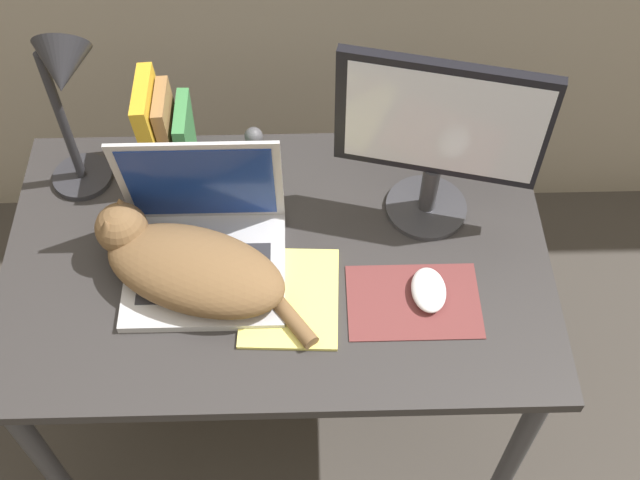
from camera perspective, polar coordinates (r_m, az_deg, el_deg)
desk at (r=1.73m, az=-2.97°, el=-2.88°), size 1.13×0.69×0.75m
laptop at (r=1.62m, az=-8.25°, el=-0.26°), size 0.32×0.28×0.29m
cat at (r=1.59m, az=-9.46°, el=-1.77°), size 0.44×0.31×0.14m
external_monitor at (r=1.57m, az=8.43°, el=7.38°), size 0.40×0.17×0.41m
mousepad at (r=1.60m, az=6.67°, el=-4.37°), size 0.26×0.18×0.00m
computer_mouse at (r=1.60m, az=7.73°, el=-3.54°), size 0.07×0.11×0.03m
book_row at (r=1.75m, az=-10.88°, el=7.38°), size 0.10×0.15×0.25m
desk_lamp at (r=1.63m, az=-17.65°, el=9.92°), size 0.17×0.17×0.43m
notepad at (r=1.59m, az=-2.16°, el=-4.09°), size 0.20×0.24×0.01m
webcam at (r=1.81m, az=-4.74°, el=7.28°), size 0.04×0.04×0.07m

